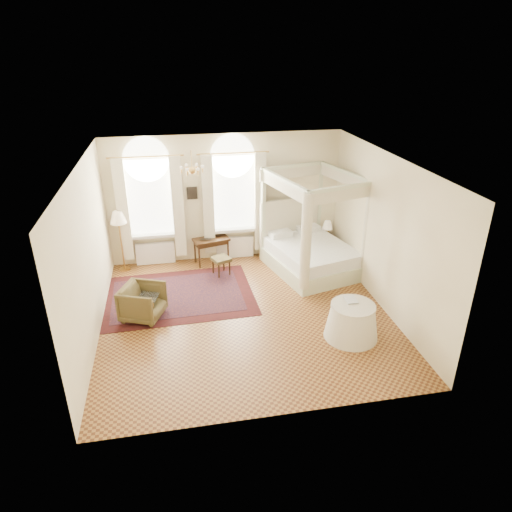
{
  "coord_description": "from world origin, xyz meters",
  "views": [
    {
      "loc": [
        -1.35,
        -8.25,
        5.28
      ],
      "look_at": [
        0.31,
        0.4,
        1.17
      ],
      "focal_mm": 32.0,
      "sensor_mm": 36.0,
      "label": 1
    }
  ],
  "objects_px": {
    "stool": "(221,260)",
    "floor_lamp": "(118,220)",
    "canopy_bed": "(312,250)",
    "armchair": "(143,302)",
    "writing_desk": "(211,242)",
    "side_table": "(352,321)",
    "coffee_table": "(143,297)",
    "nightstand": "(326,244)"
  },
  "relations": [
    {
      "from": "floor_lamp",
      "to": "stool",
      "type": "bearing_deg",
      "value": -17.26
    },
    {
      "from": "nightstand",
      "to": "coffee_table",
      "type": "xyz_separation_m",
      "value": [
        -4.84,
        -2.27,
        0.14
      ]
    },
    {
      "from": "nightstand",
      "to": "writing_desk",
      "type": "distance_m",
      "value": 3.16
    },
    {
      "from": "armchair",
      "to": "canopy_bed",
      "type": "bearing_deg",
      "value": -47.83
    },
    {
      "from": "armchair",
      "to": "side_table",
      "type": "height_order",
      "value": "armchair"
    },
    {
      "from": "nightstand",
      "to": "writing_desk",
      "type": "bearing_deg",
      "value": 180.0
    },
    {
      "from": "writing_desk",
      "to": "stool",
      "type": "relative_size",
      "value": 1.88
    },
    {
      "from": "stool",
      "to": "armchair",
      "type": "bearing_deg",
      "value": -137.86
    },
    {
      "from": "armchair",
      "to": "coffee_table",
      "type": "distance_m",
      "value": 0.15
    },
    {
      "from": "nightstand",
      "to": "floor_lamp",
      "type": "distance_m",
      "value": 5.5
    },
    {
      "from": "nightstand",
      "to": "floor_lamp",
      "type": "xyz_separation_m",
      "value": [
        -5.4,
        -0.0,
        1.07
      ]
    },
    {
      "from": "writing_desk",
      "to": "side_table",
      "type": "distance_m",
      "value": 4.56
    },
    {
      "from": "floor_lamp",
      "to": "side_table",
      "type": "bearing_deg",
      "value": -40.21
    },
    {
      "from": "canopy_bed",
      "to": "writing_desk",
      "type": "distance_m",
      "value": 2.62
    },
    {
      "from": "nightstand",
      "to": "stool",
      "type": "bearing_deg",
      "value": -165.86
    },
    {
      "from": "armchair",
      "to": "coffee_table",
      "type": "height_order",
      "value": "armchair"
    },
    {
      "from": "canopy_bed",
      "to": "stool",
      "type": "height_order",
      "value": "canopy_bed"
    },
    {
      "from": "nightstand",
      "to": "writing_desk",
      "type": "xyz_separation_m",
      "value": [
        -3.15,
        0.0,
        0.31
      ]
    },
    {
      "from": "writing_desk",
      "to": "side_table",
      "type": "height_order",
      "value": "side_table"
    },
    {
      "from": "side_table",
      "to": "armchair",
      "type": "bearing_deg",
      "value": 159.99
    },
    {
      "from": "armchair",
      "to": "floor_lamp",
      "type": "height_order",
      "value": "floor_lamp"
    },
    {
      "from": "coffee_table",
      "to": "armchair",
      "type": "bearing_deg",
      "value": -88.02
    },
    {
      "from": "stool",
      "to": "side_table",
      "type": "xyz_separation_m",
      "value": [
        2.19,
        -3.15,
        -0.04
      ]
    },
    {
      "from": "stool",
      "to": "armchair",
      "type": "relative_size",
      "value": 0.64
    },
    {
      "from": "coffee_table",
      "to": "side_table",
      "type": "bearing_deg",
      "value": -21.84
    },
    {
      "from": "floor_lamp",
      "to": "side_table",
      "type": "relative_size",
      "value": 1.48
    },
    {
      "from": "nightstand",
      "to": "coffee_table",
      "type": "distance_m",
      "value": 5.35
    },
    {
      "from": "coffee_table",
      "to": "floor_lamp",
      "type": "distance_m",
      "value": 2.52
    },
    {
      "from": "stool",
      "to": "floor_lamp",
      "type": "height_order",
      "value": "floor_lamp"
    },
    {
      "from": "nightstand",
      "to": "stool",
      "type": "xyz_separation_m",
      "value": [
        -2.98,
        -0.75,
        0.12
      ]
    },
    {
      "from": "floor_lamp",
      "to": "side_table",
      "type": "distance_m",
      "value": 6.12
    },
    {
      "from": "canopy_bed",
      "to": "writing_desk",
      "type": "xyz_separation_m",
      "value": [
        -2.45,
        0.94,
        0.01
      ]
    },
    {
      "from": "armchair",
      "to": "coffee_table",
      "type": "bearing_deg",
      "value": 24.38
    },
    {
      "from": "floor_lamp",
      "to": "nightstand",
      "type": "bearing_deg",
      "value": 0.0
    },
    {
      "from": "canopy_bed",
      "to": "coffee_table",
      "type": "bearing_deg",
      "value": -162.11
    },
    {
      "from": "nightstand",
      "to": "side_table",
      "type": "xyz_separation_m",
      "value": [
        -0.79,
        -3.9,
        0.08
      ]
    },
    {
      "from": "canopy_bed",
      "to": "floor_lamp",
      "type": "xyz_separation_m",
      "value": [
        -4.7,
        0.94,
        0.77
      ]
    },
    {
      "from": "floor_lamp",
      "to": "side_table",
      "type": "height_order",
      "value": "floor_lamp"
    },
    {
      "from": "canopy_bed",
      "to": "coffee_table",
      "type": "xyz_separation_m",
      "value": [
        -4.14,
        -1.34,
        -0.16
      ]
    },
    {
      "from": "stool",
      "to": "side_table",
      "type": "height_order",
      "value": "side_table"
    },
    {
      "from": "stool",
      "to": "armchair",
      "type": "xyz_separation_m",
      "value": [
        -1.85,
        -1.67,
        -0.02
      ]
    },
    {
      "from": "nightstand",
      "to": "armchair",
      "type": "xyz_separation_m",
      "value": [
        -4.83,
        -2.42,
        0.1
      ]
    }
  ]
}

